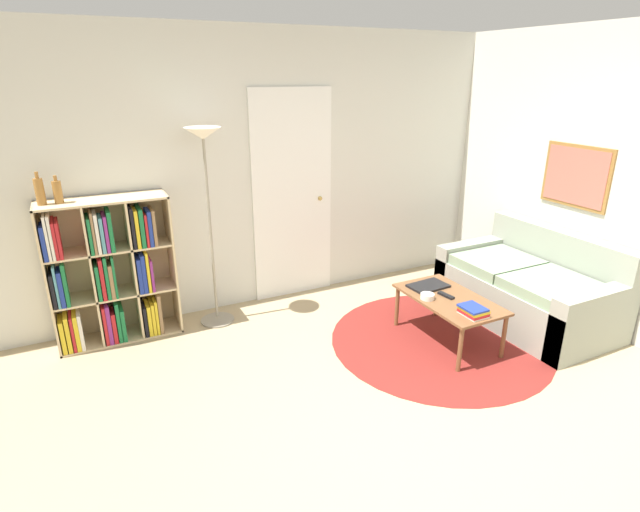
{
  "coord_description": "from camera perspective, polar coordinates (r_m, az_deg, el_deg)",
  "views": [
    {
      "loc": [
        -1.7,
        -1.81,
        2.2
      ],
      "look_at": [
        -0.07,
        1.46,
        0.85
      ],
      "focal_mm": 28.0,
      "sensor_mm": 36.0,
      "label": 1
    }
  ],
  "objects": [
    {
      "name": "floor_lamp",
      "position": [
        4.37,
        -12.97,
        9.92
      ],
      "size": [
        0.31,
        0.31,
        1.78
      ],
      "color": "gray",
      "rests_on": "ground_plane"
    },
    {
      "name": "bottle_middle",
      "position": [
        4.36,
        -27.79,
        6.51
      ],
      "size": [
        0.07,
        0.07,
        0.22
      ],
      "color": "olive",
      "rests_on": "bookshelf"
    },
    {
      "name": "laptop",
      "position": [
        4.53,
        12.27,
        -3.36
      ],
      "size": [
        0.35,
        0.24,
        0.02
      ],
      "color": "black",
      "rests_on": "coffee_table"
    },
    {
      "name": "bottle_left",
      "position": [
        4.36,
        -29.39,
        6.47
      ],
      "size": [
        0.07,
        0.07,
        0.25
      ],
      "color": "olive",
      "rests_on": "bookshelf"
    },
    {
      "name": "remote",
      "position": [
        4.38,
        14.2,
        -4.38
      ],
      "size": [
        0.06,
        0.16,
        0.02
      ],
      "color": "black",
      "rests_on": "coffee_table"
    },
    {
      "name": "bowl",
      "position": [
        4.29,
        12.17,
        -4.54
      ],
      "size": [
        0.12,
        0.12,
        0.05
      ],
      "color": "silver",
      "rests_on": "coffee_table"
    },
    {
      "name": "wall_right",
      "position": [
        5.25,
        26.05,
        8.37
      ],
      "size": [
        0.08,
        5.65,
        2.6
      ],
      "color": "silver",
      "rests_on": "ground_plane"
    },
    {
      "name": "ground_plane",
      "position": [
        3.32,
        13.44,
        -21.91
      ],
      "size": [
        14.0,
        14.0,
        0.0
      ],
      "primitive_type": "plane",
      "color": "tan"
    },
    {
      "name": "bookshelf",
      "position": [
        4.56,
        -22.88,
        -1.89
      ],
      "size": [
        1.0,
        0.34,
        1.25
      ],
      "color": "beige",
      "rests_on": "ground_plane"
    },
    {
      "name": "wall_back",
      "position": [
        4.89,
        -5.57,
        9.45
      ],
      "size": [
        7.76,
        0.11,
        2.6
      ],
      "color": "silver",
      "rests_on": "ground_plane"
    },
    {
      "name": "couch",
      "position": [
        5.09,
        22.96,
        -3.57
      ],
      "size": [
        0.9,
        1.55,
        0.82
      ],
      "color": "gray",
      "rests_on": "ground_plane"
    },
    {
      "name": "rug",
      "position": [
        4.53,
        13.48,
        -9.36
      ],
      "size": [
        1.88,
        1.88,
        0.01
      ],
      "color": "maroon",
      "rests_on": "ground_plane"
    },
    {
      "name": "coffee_table",
      "position": [
        4.38,
        14.53,
        -5.15
      ],
      "size": [
        0.53,
        0.92,
        0.41
      ],
      "color": "brown",
      "rests_on": "ground_plane"
    },
    {
      "name": "book_stack_on_table",
      "position": [
        4.1,
        17.12,
        -6.02
      ],
      "size": [
        0.17,
        0.2,
        0.08
      ],
      "color": "silver",
      "rests_on": "coffee_table"
    }
  ]
}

